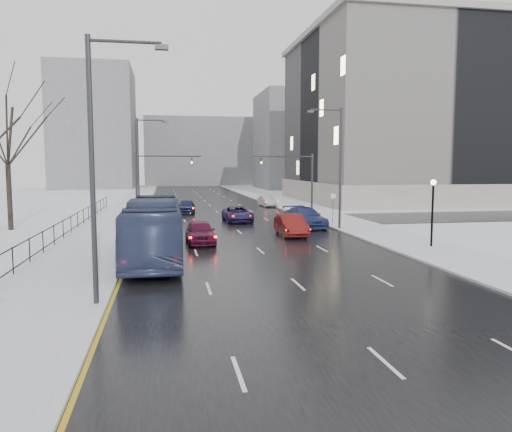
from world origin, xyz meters
TOP-DOWN VIEW (x-y plane):
  - road at (0.00, 60.00)m, footprint 16.00×150.00m
  - cross_road at (0.00, 48.00)m, footprint 130.00×10.00m
  - sidewalk_left at (-10.50, 60.00)m, footprint 5.00×150.00m
  - sidewalk_right at (10.50, 60.00)m, footprint 5.00×150.00m
  - park_strip at (-20.00, 60.00)m, footprint 14.00×150.00m
  - tree_park_e at (-18.20, 44.00)m, footprint 9.45×9.45m
  - iron_fence at (-13.00, 30.00)m, footprint 0.06×70.00m
  - streetlight_r_mid at (8.17, 40.00)m, footprint 2.95×0.25m
  - streetlight_l_near at (-8.17, 20.00)m, footprint 2.95×0.25m
  - streetlight_l_far at (-8.17, 52.00)m, footprint 2.95×0.25m
  - lamppost_r_mid at (11.00, 30.00)m, footprint 0.36×0.36m
  - mast_signal_right at (7.33, 48.00)m, footprint 6.10×0.33m
  - mast_signal_left at (-7.33, 48.00)m, footprint 6.10×0.33m
  - no_uturn_sign at (9.20, 44.00)m, footprint 0.60×0.06m
  - civic_building at (35.00, 72.00)m, footprint 41.00×31.00m
  - bldg_far_right at (28.00, 115.00)m, footprint 24.00×20.00m
  - bldg_far_left at (-22.00, 125.00)m, footprint 18.00×22.00m
  - bldg_far_center at (4.00, 140.00)m, footprint 30.00×18.00m
  - bus at (-6.44, 29.10)m, footprint 3.01×12.46m
  - sedan_center_near at (-3.50, 34.55)m, footprint 1.96×4.71m
  - sedan_right_near at (3.50, 37.05)m, footprint 1.83×4.99m
  - sedan_right_cross at (0.89, 47.15)m, footprint 2.60×5.28m
  - sedan_right_far at (6.01, 41.99)m, footprint 3.06×6.13m
  - sedan_center_far at (-3.50, 56.60)m, footprint 2.22×4.73m
  - sedan_right_distant at (7.20, 64.08)m, footprint 1.92×4.23m

SIDE VIEW (x-z plane):
  - tree_park_e at x=-18.20m, z-range -6.75..6.75m
  - road at x=0.00m, z-range 0.00..0.04m
  - cross_road at x=0.00m, z-range 0.00..0.04m
  - park_strip at x=-20.00m, z-range 0.00..0.12m
  - sidewalk_left at x=-10.50m, z-range 0.00..0.16m
  - sidewalk_right at x=10.50m, z-range 0.00..0.16m
  - sedan_right_distant at x=7.20m, z-range 0.04..1.39m
  - sedan_right_cross at x=0.89m, z-range 0.04..1.48m
  - sedan_center_far at x=-3.50m, z-range 0.04..1.61m
  - sedan_center_near at x=-3.50m, z-range 0.04..1.63m
  - sedan_right_near at x=3.50m, z-range 0.04..1.67m
  - sedan_right_far at x=6.01m, z-range 0.04..1.75m
  - iron_fence at x=-13.00m, z-range 0.26..1.56m
  - bus at x=-6.44m, z-range 0.04..3.50m
  - no_uturn_sign at x=9.20m, z-range 0.95..3.65m
  - lamppost_r_mid at x=11.00m, z-range 0.80..5.08m
  - mast_signal_right at x=7.33m, z-range 0.86..7.36m
  - mast_signal_left at x=-7.33m, z-range 0.86..7.36m
  - streetlight_r_mid at x=8.17m, z-range 0.62..10.62m
  - streetlight_l_near at x=-8.17m, z-range 0.62..10.62m
  - streetlight_l_far at x=-8.17m, z-range 0.62..10.62m
  - bldg_far_center at x=4.00m, z-range 0.00..18.00m
  - bldg_far_right at x=28.00m, z-range 0.00..22.00m
  - civic_building at x=35.00m, z-range -1.19..23.61m
  - bldg_far_left at x=-22.00m, z-range 0.00..28.00m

